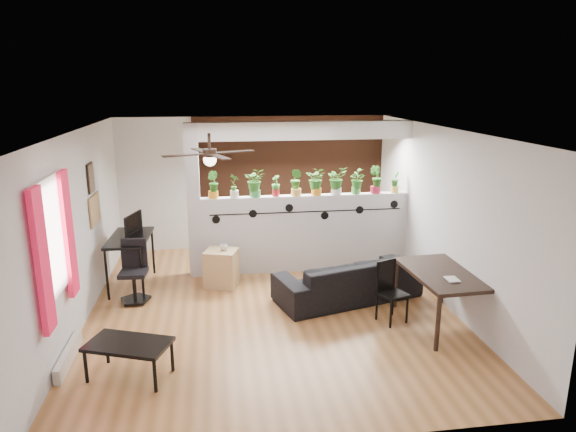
{
  "coord_description": "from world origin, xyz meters",
  "views": [
    {
      "loc": [
        -0.75,
        -6.98,
        3.23
      ],
      "look_at": [
        0.35,
        0.6,
        1.23
      ],
      "focal_mm": 32.0,
      "sensor_mm": 36.0,
      "label": 1
    }
  ],
  "objects": [
    {
      "name": "sofa",
      "position": [
        1.21,
        0.16,
        0.31
      ],
      "size": [
        2.25,
        1.37,
        0.62
      ],
      "primitive_type": "imported",
      "rotation": [
        0.0,
        0.0,
        3.42
      ],
      "color": "black",
      "rests_on": "ground"
    },
    {
      "name": "computer_desk",
      "position": [
        -2.13,
        1.16,
        0.76
      ],
      "size": [
        0.66,
        1.18,
        0.84
      ],
      "color": "black",
      "rests_on": "ground"
    },
    {
      "name": "monitor",
      "position": [
        -2.13,
        1.31,
        0.93
      ],
      "size": [
        0.34,
        0.15,
        0.19
      ],
      "primitive_type": "imported",
      "rotation": [
        0.0,
        0.0,
        1.28
      ],
      "color": "black",
      "rests_on": "computer_desk"
    },
    {
      "name": "dining_table",
      "position": [
        2.25,
        -0.87,
        0.68
      ],
      "size": [
        0.92,
        1.44,
        0.77
      ],
      "color": "black",
      "rests_on": "ground"
    },
    {
      "name": "corkboard",
      "position": [
        -2.58,
        0.95,
        1.35
      ],
      "size": [
        0.03,
        0.6,
        0.45
      ],
      "primitive_type": "cube",
      "color": "#9B784A",
      "rests_on": "room_shell"
    },
    {
      "name": "ceiling_header",
      "position": [
        0.8,
        1.5,
        2.45
      ],
      "size": [
        3.6,
        0.18,
        0.3
      ],
      "primitive_type": "cube",
      "color": "silver",
      "rests_on": "room_shell"
    },
    {
      "name": "cup",
      "position": [
        -0.64,
        0.94,
        0.66
      ],
      "size": [
        0.15,
        0.15,
        0.1
      ],
      "primitive_type": "imported",
      "rotation": [
        0.0,
        0.0,
        0.28
      ],
      "color": "gray",
      "rests_on": "cube_shelf"
    },
    {
      "name": "potted_plant_8",
      "position": [
        2.03,
        1.5,
        1.6
      ],
      "size": [
        0.32,
        0.32,
        0.48
      ],
      "color": "#B81D3B",
      "rests_on": "partition_wall"
    },
    {
      "name": "room_shell",
      "position": [
        0.0,
        0.0,
        1.3
      ],
      "size": [
        6.3,
        7.1,
        2.9
      ],
      "color": "#915D2F",
      "rests_on": "ground"
    },
    {
      "name": "office_chair",
      "position": [
        -2.0,
        0.54,
        0.41
      ],
      "size": [
        0.48,
        0.48,
        0.93
      ],
      "color": "black",
      "rests_on": "ground"
    },
    {
      "name": "cube_shelf",
      "position": [
        -0.69,
        0.94,
        0.3
      ],
      "size": [
        0.61,
        0.57,
        0.61
      ],
      "primitive_type": "cube",
      "rotation": [
        0.0,
        0.0,
        -0.3
      ],
      "color": "tan",
      "rests_on": "ground"
    },
    {
      "name": "baseboard_heater",
      "position": [
        -2.54,
        -1.2,
        0.09
      ],
      "size": [
        0.08,
        1.0,
        0.18
      ],
      "primitive_type": "cube",
      "color": "silver",
      "rests_on": "ground"
    },
    {
      "name": "coffee_table",
      "position": [
        -1.77,
        -1.61,
        0.38
      ],
      "size": [
        1.03,
        0.8,
        0.42
      ],
      "color": "black",
      "rests_on": "ground"
    },
    {
      "name": "vine_decal",
      "position": [
        0.8,
        1.4,
        1.08
      ],
      "size": [
        3.31,
        0.01,
        0.3
      ],
      "color": "black",
      "rests_on": "partition_wall"
    },
    {
      "name": "pier_column",
      "position": [
        -1.11,
        1.5,
        1.3
      ],
      "size": [
        0.22,
        0.2,
        2.6
      ],
      "primitive_type": "cube",
      "color": "#BCBCC1",
      "rests_on": "ground"
    },
    {
      "name": "potted_plant_1",
      "position": [
        -0.43,
        1.5,
        1.57
      ],
      "size": [
        0.26,
        0.26,
        0.41
      ],
      "color": "silver",
      "rests_on": "partition_wall"
    },
    {
      "name": "folding_chair",
      "position": [
        1.59,
        -0.63,
        0.51
      ],
      "size": [
        0.45,
        0.45,
        0.86
      ],
      "color": "black",
      "rests_on": "ground"
    },
    {
      "name": "partition_wall",
      "position": [
        0.8,
        1.5,
        0.68
      ],
      "size": [
        3.6,
        0.18,
        1.35
      ],
      "primitive_type": "cube",
      "color": "#BCBCC1",
      "rests_on": "ground"
    },
    {
      "name": "window_assembly",
      "position": [
        -2.56,
        -1.2,
        1.51
      ],
      "size": [
        0.09,
        1.3,
        1.55
      ],
      "color": "white",
      "rests_on": "room_shell"
    },
    {
      "name": "potted_plant_3",
      "position": [
        0.27,
        1.5,
        1.54
      ],
      "size": [
        0.2,
        0.22,
        0.36
      ],
      "color": "red",
      "rests_on": "partition_wall"
    },
    {
      "name": "potted_plant_9",
      "position": [
        2.38,
        1.5,
        1.56
      ],
      "size": [
        0.24,
        0.24,
        0.39
      ],
      "color": "#DEBD4E",
      "rests_on": "partition_wall"
    },
    {
      "name": "framed_art",
      "position": [
        -2.58,
        0.9,
        1.85
      ],
      "size": [
        0.03,
        0.34,
        0.44
      ],
      "color": "#8C7259",
      "rests_on": "room_shell"
    },
    {
      "name": "potted_plant_4",
      "position": [
        0.62,
        1.5,
        1.6
      ],
      "size": [
        0.3,
        0.31,
        0.47
      ],
      "color": "gold",
      "rests_on": "partition_wall"
    },
    {
      "name": "potted_plant_5",
      "position": [
        0.98,
        1.5,
        1.6
      ],
      "size": [
        0.31,
        0.29,
        0.48
      ],
      "color": "orange",
      "rests_on": "partition_wall"
    },
    {
      "name": "book",
      "position": [
        2.15,
        -1.17,
        0.78
      ],
      "size": [
        0.16,
        0.21,
        0.02
      ],
      "primitive_type": "imported",
      "rotation": [
        0.0,
        0.0,
        -0.02
      ],
      "color": "gray",
      "rests_on": "dining_table"
    },
    {
      "name": "potted_plant_0",
      "position": [
        -0.78,
        1.5,
        1.59
      ],
      "size": [
        0.29,
        0.3,
        0.46
      ],
      "color": "orange",
      "rests_on": "partition_wall"
    },
    {
      "name": "potted_plant_7",
      "position": [
        1.68,
        1.5,
        1.58
      ],
      "size": [
        0.21,
        0.24,
        0.43
      ],
      "color": "green",
      "rests_on": "partition_wall"
    },
    {
      "name": "potted_plant_6",
      "position": [
        1.33,
        1.5,
        1.6
      ],
      "size": [
        0.31,
        0.28,
        0.48
      ],
      "color": "white",
      "rests_on": "partition_wall"
    },
    {
      "name": "ceiling_fan",
      "position": [
        -0.8,
        -0.3,
        2.31
      ],
      "size": [
        1.19,
        1.19,
        0.43
      ],
      "color": "black",
      "rests_on": "room_shell"
    },
    {
      "name": "brick_panel",
      "position": [
        0.8,
        2.97,
        1.3
      ],
      "size": [
        3.9,
        0.05,
        2.6
      ],
      "primitive_type": "cube",
      "color": "brown",
      "rests_on": "ground"
    },
    {
      "name": "potted_plant_2",
      "position": [
        -0.08,
        1.5,
        1.61
      ],
      "size": [
        0.27,
        0.22,
        0.49
      ],
      "color": "#349144",
      "rests_on": "partition_wall"
    }
  ]
}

